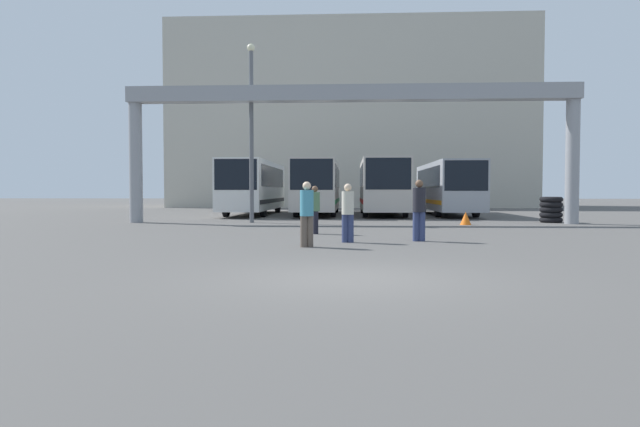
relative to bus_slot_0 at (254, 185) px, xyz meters
The scene contains 14 objects.
ground_plane 26.48m from the bus_slot_0, 76.96° to the right, with size 200.00×200.00×0.00m, color #514F4C.
building_backdrop 21.58m from the bus_slot_0, 73.20° to the left, with size 32.44×12.00×16.50m.
overhead_gantry 11.46m from the bus_slot_0, 57.19° to the right, with size 20.43×0.80×6.24m.
bus_slot_0 is the anchor object (origin of this frame).
bus_slot_1 3.99m from the bus_slot_0, ahead, with size 2.46×12.31×3.24m.
bus_slot_2 7.95m from the bus_slot_0, ahead, with size 2.58×10.81×3.28m.
bus_slot_3 11.91m from the bus_slot_0, ahead, with size 2.44×11.46×3.14m.
pedestrian_near_right 20.96m from the bus_slot_0, 76.61° to the right, with size 0.36×0.36×1.72m.
pedestrian_mid_left 19.89m from the bus_slot_0, 72.67° to the right, with size 0.35×0.35×1.68m.
pedestrian_far_center 16.55m from the bus_slot_0, 73.19° to the right, with size 0.34×0.34×1.64m.
pedestrian_near_center 20.14m from the bus_slot_0, 66.57° to the right, with size 0.37×0.37×1.80m.
traffic_cone 15.13m from the bus_slot_0, 43.07° to the right, with size 0.48×0.48×0.57m.
tire_stack 17.44m from the bus_slot_0, 28.16° to the right, with size 1.04×1.04×1.20m.
lamp_post 9.53m from the bus_slot_0, 81.07° to the right, with size 0.36×0.36×8.22m.
Camera 1 is at (0.03, -9.50, 1.47)m, focal length 32.00 mm.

